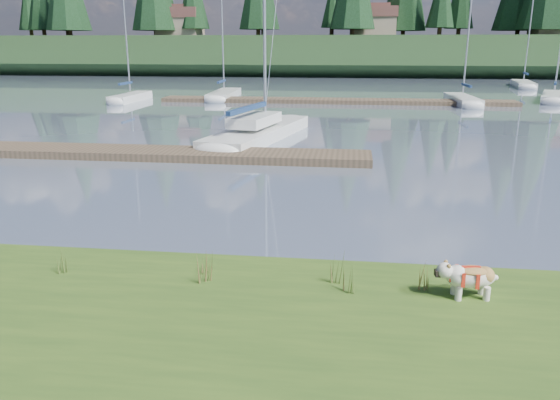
# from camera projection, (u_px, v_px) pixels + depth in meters

# --- Properties ---
(ground) EXTENTS (200.00, 200.00, 0.00)m
(ground) POSITION_uv_depth(u_px,v_px,m) (308.00, 103.00, 40.70)
(ground) COLOR slate
(ground) RESTS_ON ground
(ridge) EXTENTS (200.00, 20.00, 5.00)m
(ridge) POSITION_uv_depth(u_px,v_px,m) (331.00, 56.00, 81.00)
(ridge) COLOR #1B3017
(ridge) RESTS_ON ground
(bulldog) EXTENTS (0.99, 0.48, 0.59)m
(bulldog) POSITION_uv_depth(u_px,v_px,m) (470.00, 276.00, 8.63)
(bulldog) COLOR silver
(bulldog) RESTS_ON bank
(sailboat_main) EXTENTS (4.06, 10.37, 14.50)m
(sailboat_main) POSITION_uv_depth(u_px,v_px,m) (265.00, 128.00, 25.75)
(sailboat_main) COLOR silver
(sailboat_main) RESTS_ON ground
(dock_near) EXTENTS (16.00, 2.00, 0.30)m
(dock_near) POSITION_uv_depth(u_px,v_px,m) (163.00, 153.00, 21.13)
(dock_near) COLOR #4C3D2C
(dock_near) RESTS_ON ground
(dock_far) EXTENTS (26.00, 2.20, 0.30)m
(dock_far) POSITION_uv_depth(u_px,v_px,m) (335.00, 101.00, 40.42)
(dock_far) COLOR #4C3D2C
(dock_far) RESTS_ON ground
(sailboat_bg_0) EXTENTS (1.36, 6.50, 9.58)m
(sailboat_bg_0) POSITION_uv_depth(u_px,v_px,m) (134.00, 96.00, 42.18)
(sailboat_bg_0) COLOR silver
(sailboat_bg_0) RESTS_ON ground
(sailboat_bg_1) EXTENTS (2.00, 8.35, 12.32)m
(sailboat_bg_1) POSITION_uv_depth(u_px,v_px,m) (226.00, 93.00, 44.57)
(sailboat_bg_1) COLOR silver
(sailboat_bg_1) RESTS_ON ground
(sailboat_bg_3) EXTENTS (1.72, 7.42, 10.90)m
(sailboat_bg_3) POSITION_uv_depth(u_px,v_px,m) (460.00, 99.00, 40.37)
(sailboat_bg_3) COLOR silver
(sailboat_bg_3) RESTS_ON ground
(sailboat_bg_4) EXTENTS (4.16, 8.08, 11.81)m
(sailboat_bg_4) POSITION_uv_depth(u_px,v_px,m) (554.00, 96.00, 42.54)
(sailboat_bg_4) COLOR silver
(sailboat_bg_4) RESTS_ON ground
(sailboat_bg_5) EXTENTS (2.92, 8.53, 11.93)m
(sailboat_bg_5) POSITION_uv_depth(u_px,v_px,m) (522.00, 83.00, 55.85)
(sailboat_bg_5) COLOR silver
(sailboat_bg_5) RESTS_ON ground
(weed_0) EXTENTS (0.17, 0.14, 0.59)m
(weed_0) POSITION_uv_depth(u_px,v_px,m) (205.00, 269.00, 9.19)
(weed_0) COLOR #475B23
(weed_0) RESTS_ON bank
(weed_1) EXTENTS (0.17, 0.14, 0.41)m
(weed_1) POSITION_uv_depth(u_px,v_px,m) (207.00, 264.00, 9.60)
(weed_1) COLOR #475B23
(weed_1) RESTS_ON bank
(weed_2) EXTENTS (0.17, 0.14, 0.62)m
(weed_2) POSITION_uv_depth(u_px,v_px,m) (336.00, 268.00, 9.20)
(weed_2) COLOR #475B23
(weed_2) RESTS_ON bank
(weed_3) EXTENTS (0.17, 0.14, 0.51)m
(weed_3) POSITION_uv_depth(u_px,v_px,m) (62.00, 261.00, 9.61)
(weed_3) COLOR #475B23
(weed_3) RESTS_ON bank
(weed_4) EXTENTS (0.17, 0.14, 0.49)m
(weed_4) POSITION_uv_depth(u_px,v_px,m) (348.00, 280.00, 8.86)
(weed_4) COLOR #475B23
(weed_4) RESTS_ON bank
(weed_5) EXTENTS (0.17, 0.14, 0.51)m
(weed_5) POSITION_uv_depth(u_px,v_px,m) (423.00, 278.00, 8.92)
(weed_5) COLOR #475B23
(weed_5) RESTS_ON bank
(mud_lip) EXTENTS (60.00, 0.50, 0.14)m
(mud_lip) POSITION_uv_depth(u_px,v_px,m) (181.00, 268.00, 10.56)
(mud_lip) COLOR #33281C
(mud_lip) RESTS_ON ground
(house_0) EXTENTS (6.30, 5.30, 4.65)m
(house_0) POSITION_uv_depth(u_px,v_px,m) (180.00, 22.00, 79.50)
(house_0) COLOR gray
(house_0) RESTS_ON ridge
(house_1) EXTENTS (6.30, 5.30, 4.65)m
(house_1) POSITION_uv_depth(u_px,v_px,m) (374.00, 21.00, 77.03)
(house_1) COLOR gray
(house_1) RESTS_ON ridge
(house_2) EXTENTS (6.30, 5.30, 4.65)m
(house_2) POSITION_uv_depth(u_px,v_px,m) (558.00, 19.00, 72.19)
(house_2) COLOR gray
(house_2) RESTS_ON ridge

